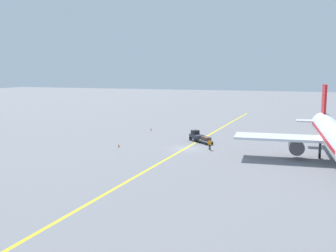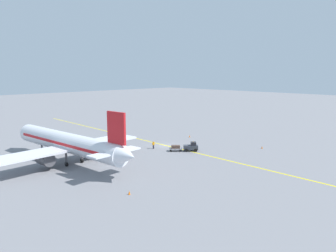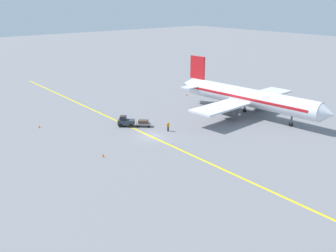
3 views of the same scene
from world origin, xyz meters
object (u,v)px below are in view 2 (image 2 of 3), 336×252
(baggage_cart_trailing, at_px, (176,148))
(ground_crew_worker, at_px, (153,145))
(traffic_cone_near_nose, at_px, (262,147))
(airplane_at_gate, at_px, (69,143))
(baggage_tug_dark, at_px, (191,147))
(traffic_cone_by_wingtip, at_px, (129,193))
(traffic_cone_mid_apron, at_px, (190,136))

(baggage_cart_trailing, height_order, ground_crew_worker, ground_crew_worker)
(baggage_cart_trailing, bearing_deg, traffic_cone_near_nose, -37.30)
(airplane_at_gate, distance_m, baggage_tug_dark, 25.01)
(baggage_cart_trailing, relative_size, traffic_cone_by_wingtip, 5.19)
(ground_crew_worker, xyz_separation_m, traffic_cone_mid_apron, (15.18, 3.01, -0.63))
(traffic_cone_by_wingtip, bearing_deg, ground_crew_worker, 41.06)
(baggage_cart_trailing, bearing_deg, ground_crew_worker, 110.77)
(airplane_at_gate, height_order, traffic_cone_by_wingtip, airplane_at_gate)
(baggage_cart_trailing, relative_size, traffic_cone_mid_apron, 5.19)
(baggage_cart_trailing, distance_m, traffic_cone_mid_apron, 15.51)
(ground_crew_worker, height_order, traffic_cone_near_nose, ground_crew_worker)
(traffic_cone_mid_apron, bearing_deg, ground_crew_worker, -168.78)
(traffic_cone_near_nose, bearing_deg, airplane_at_gate, 152.08)
(traffic_cone_near_nose, bearing_deg, traffic_cone_mid_apron, 95.68)
(baggage_cart_trailing, xyz_separation_m, ground_crew_worker, (-1.88, 4.95, 0.15))
(traffic_cone_by_wingtip, bearing_deg, traffic_cone_near_nose, 2.00)
(baggage_cart_trailing, distance_m, traffic_cone_near_nose, 19.18)
(baggage_tug_dark, distance_m, traffic_cone_by_wingtip, 27.01)
(airplane_at_gate, xyz_separation_m, ground_crew_worker, (18.65, -2.39, -2.80))
(baggage_cart_trailing, relative_size, ground_crew_worker, 1.70)
(baggage_tug_dark, height_order, traffic_cone_near_nose, baggage_tug_dark)
(ground_crew_worker, xyz_separation_m, traffic_cone_by_wingtip, (-20.53, -17.88, -0.63))
(ground_crew_worker, relative_size, traffic_cone_near_nose, 3.05)
(airplane_at_gate, relative_size, traffic_cone_near_nose, 64.63)
(baggage_cart_trailing, bearing_deg, baggage_tug_dark, -43.31)
(baggage_cart_trailing, height_order, traffic_cone_by_wingtip, baggage_cart_trailing)
(traffic_cone_mid_apron, xyz_separation_m, traffic_cone_by_wingtip, (-35.71, -20.89, 0.00))
(airplane_at_gate, bearing_deg, traffic_cone_by_wingtip, -95.29)
(airplane_at_gate, distance_m, traffic_cone_near_nose, 40.64)
(ground_crew_worker, bearing_deg, airplane_at_gate, 172.70)
(baggage_tug_dark, xyz_separation_m, baggage_cart_trailing, (-2.40, 2.26, -0.14))
(traffic_cone_near_nose, xyz_separation_m, traffic_cone_mid_apron, (-1.95, 19.58, 0.00))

